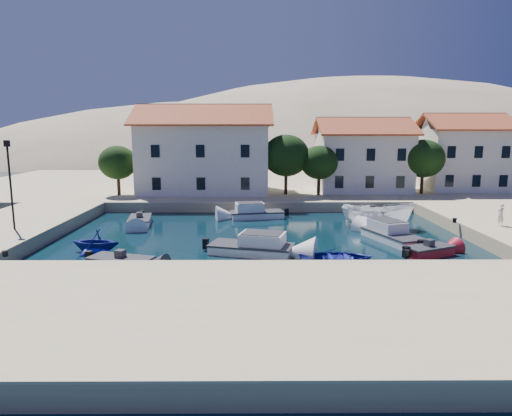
% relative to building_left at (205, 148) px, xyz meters
% --- Properties ---
extents(ground, '(400.00, 400.00, 0.00)m').
position_rel_building_left_xyz_m(ground, '(6.00, -28.00, -5.94)').
color(ground, black).
rests_on(ground, ground).
extents(quay_south, '(52.00, 12.00, 1.00)m').
position_rel_building_left_xyz_m(quay_south, '(6.00, -34.00, -5.44)').
color(quay_south, tan).
rests_on(quay_south, ground).
extents(quay_west, '(8.00, 20.00, 1.00)m').
position_rel_building_left_xyz_m(quay_west, '(-13.00, -18.00, -5.44)').
color(quay_west, tan).
rests_on(quay_west, ground).
extents(quay_north, '(80.00, 36.00, 1.00)m').
position_rel_building_left_xyz_m(quay_north, '(8.00, 10.00, -5.44)').
color(quay_north, tan).
rests_on(quay_north, ground).
extents(hills, '(254.00, 176.00, 99.00)m').
position_rel_building_left_xyz_m(hills, '(26.64, 95.62, -29.34)').
color(hills, gray).
rests_on(hills, ground).
extents(building_left, '(14.70, 9.45, 9.70)m').
position_rel_building_left_xyz_m(building_left, '(0.00, 0.00, 0.00)').
color(building_left, silver).
rests_on(building_left, quay_north).
extents(building_mid, '(10.50, 8.40, 8.30)m').
position_rel_building_left_xyz_m(building_mid, '(18.00, 1.00, -0.71)').
color(building_mid, silver).
rests_on(building_mid, quay_north).
extents(building_right, '(9.45, 8.40, 8.80)m').
position_rel_building_left_xyz_m(building_right, '(30.00, 2.00, -0.46)').
color(building_right, silver).
rests_on(building_right, quay_north).
extents(trees, '(37.30, 5.30, 6.45)m').
position_rel_building_left_xyz_m(trees, '(10.51, -2.54, -1.10)').
color(trees, '#382314').
rests_on(trees, quay_north).
extents(lamppost, '(0.35, 0.25, 6.22)m').
position_rel_building_left_xyz_m(lamppost, '(-11.50, -20.00, -1.18)').
color(lamppost, black).
rests_on(lamppost, quay_west).
extents(bollards, '(29.36, 9.56, 0.30)m').
position_rel_building_left_xyz_m(bollards, '(8.80, -24.13, -4.79)').
color(bollards, black).
rests_on(bollards, ground).
extents(motorboat_grey_sw, '(4.06, 2.74, 1.25)m').
position_rel_building_left_xyz_m(motorboat_grey_sw, '(-2.28, -26.06, -5.64)').
color(motorboat_grey_sw, '#323237').
rests_on(motorboat_grey_sw, ground).
extents(cabin_cruiser_south, '(5.78, 3.62, 1.60)m').
position_rel_building_left_xyz_m(cabin_cruiser_south, '(5.32, -23.07, -5.46)').
color(cabin_cruiser_south, white).
rests_on(cabin_cruiser_south, ground).
extents(rowboat_south, '(4.57, 3.37, 0.92)m').
position_rel_building_left_xyz_m(rowboat_south, '(10.46, -25.26, -5.94)').
color(rowboat_south, navy).
rests_on(rowboat_south, ground).
extents(motorboat_red_se, '(3.52, 2.66, 1.25)m').
position_rel_building_left_xyz_m(motorboat_red_se, '(16.65, -23.60, -5.64)').
color(motorboat_red_se, maroon).
rests_on(motorboat_red_se, ground).
extents(cabin_cruiser_east, '(3.68, 5.62, 1.60)m').
position_rel_building_left_xyz_m(cabin_cruiser_east, '(15.50, -19.81, -5.46)').
color(cabin_cruiser_east, white).
rests_on(cabin_cruiser_east, ground).
extents(boat_east, '(6.06, 3.11, 2.23)m').
position_rel_building_left_xyz_m(boat_east, '(15.61, -15.18, -5.94)').
color(boat_east, white).
rests_on(boat_east, ground).
extents(motorboat_white_ne, '(1.70, 3.59, 1.25)m').
position_rel_building_left_xyz_m(motorboat_white_ne, '(16.44, -10.19, -5.64)').
color(motorboat_white_ne, white).
rests_on(motorboat_white_ne, ground).
extents(rowboat_west, '(3.61, 3.25, 1.69)m').
position_rel_building_left_xyz_m(rowboat_west, '(-4.90, -22.58, -5.94)').
color(rowboat_west, navy).
rests_on(rowboat_west, ground).
extents(motorboat_white_west, '(2.40, 4.27, 1.25)m').
position_rel_building_left_xyz_m(motorboat_white_west, '(-4.18, -13.76, -5.64)').
color(motorboat_white_west, white).
rests_on(motorboat_white_west, ground).
extents(cabin_cruiser_north, '(5.06, 2.86, 1.60)m').
position_rel_building_left_xyz_m(cabin_cruiser_north, '(5.78, -10.88, -5.46)').
color(cabin_cruiser_north, white).
rests_on(cabin_cruiser_north, ground).
extents(pedestrian, '(0.70, 0.60, 1.64)m').
position_rel_building_left_xyz_m(pedestrian, '(23.52, -19.17, -4.12)').
color(pedestrian, silver).
rests_on(pedestrian, quay_east).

